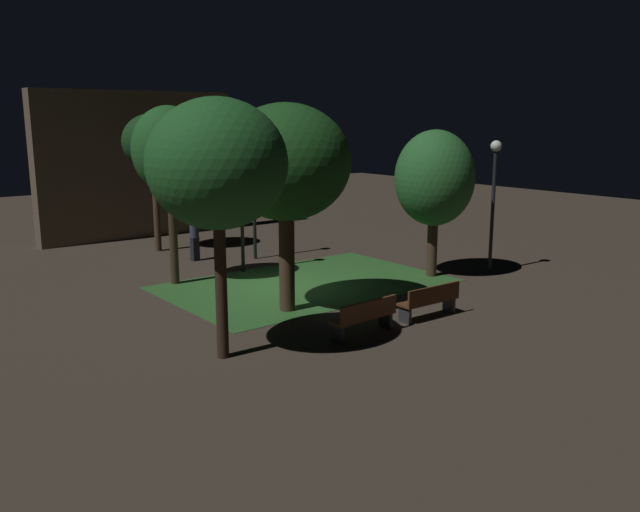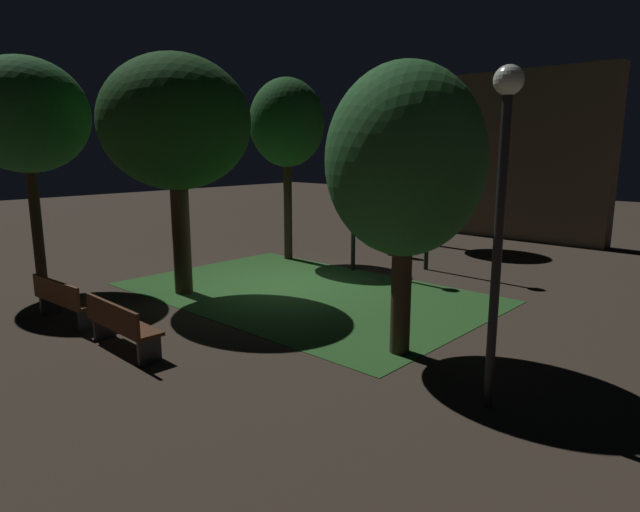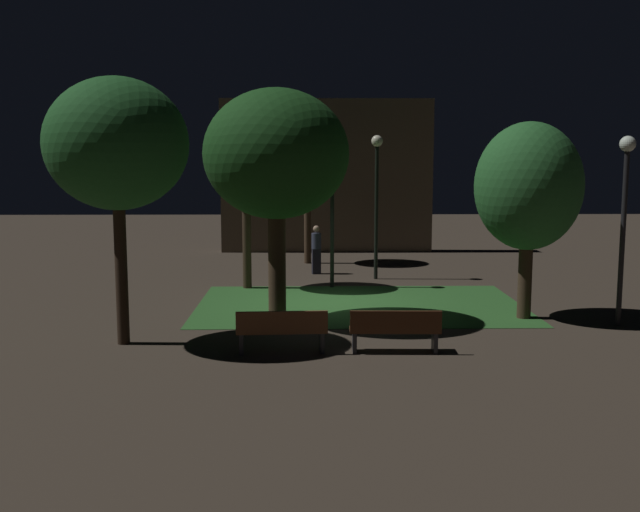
{
  "view_description": "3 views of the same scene",
  "coord_description": "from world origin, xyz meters",
  "px_view_note": "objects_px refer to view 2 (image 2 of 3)",
  "views": [
    {
      "loc": [
        -11.11,
        -15.99,
        5.05
      ],
      "look_at": [
        0.79,
        -0.89,
        0.99
      ],
      "focal_mm": 36.91,
      "sensor_mm": 36.0,
      "label": 1
    },
    {
      "loc": [
        9.4,
        -9.11,
        3.36
      ],
      "look_at": [
        0.99,
        0.09,
        0.87
      ],
      "focal_mm": 30.23,
      "sensor_mm": 36.0,
      "label": 2
    },
    {
      "loc": [
        -0.63,
        -19.36,
        3.89
      ],
      "look_at": [
        -0.26,
        0.78,
        1.16
      ],
      "focal_mm": 41.66,
      "sensor_mm": 36.0,
      "label": 3
    }
  ],
  "objects_px": {
    "tree_back_right": "(430,126)",
    "tree_near_wall": "(287,124)",
    "lamp_post_near_wall": "(354,160)",
    "tree_lawn_side": "(25,116)",
    "lamp_post_plaza_east": "(430,159)",
    "tree_back_left": "(176,124)",
    "lamp_post_path_center": "(502,182)",
    "bench_front_left": "(120,324)",
    "bench_lawn_edge": "(63,299)",
    "tree_tall_center": "(405,162)",
    "pedestrian": "(393,229)"
  },
  "relations": [
    {
      "from": "bench_front_left",
      "to": "lamp_post_path_center",
      "type": "bearing_deg",
      "value": 22.97
    },
    {
      "from": "tree_tall_center",
      "to": "tree_near_wall",
      "type": "relative_size",
      "value": 0.87
    },
    {
      "from": "tree_near_wall",
      "to": "lamp_post_near_wall",
      "type": "bearing_deg",
      "value": 1.76
    },
    {
      "from": "bench_front_left",
      "to": "lamp_post_near_wall",
      "type": "xyz_separation_m",
      "value": [
        -1.0,
        7.42,
        2.57
      ]
    },
    {
      "from": "bench_lawn_edge",
      "to": "tree_lawn_side",
      "type": "relative_size",
      "value": 0.33
    },
    {
      "from": "bench_lawn_edge",
      "to": "tree_back_left",
      "type": "distance_m",
      "value": 4.46
    },
    {
      "from": "tree_back_left",
      "to": "pedestrian",
      "type": "bearing_deg",
      "value": 81.9
    },
    {
      "from": "tree_back_right",
      "to": "lamp_post_plaza_east",
      "type": "relative_size",
      "value": 1.15
    },
    {
      "from": "tree_lawn_side",
      "to": "pedestrian",
      "type": "distance_m",
      "value": 10.57
    },
    {
      "from": "bench_lawn_edge",
      "to": "tree_near_wall",
      "type": "bearing_deg",
      "value": 99.77
    },
    {
      "from": "lamp_post_path_center",
      "to": "pedestrian",
      "type": "distance_m",
      "value": 10.53
    },
    {
      "from": "bench_front_left",
      "to": "tree_tall_center",
      "type": "relative_size",
      "value": 0.39
    },
    {
      "from": "tree_back_right",
      "to": "tree_near_wall",
      "type": "height_order",
      "value": "tree_near_wall"
    },
    {
      "from": "bench_lawn_edge",
      "to": "lamp_post_path_center",
      "type": "xyz_separation_m",
      "value": [
        7.69,
        2.31,
        2.48
      ]
    },
    {
      "from": "bench_lawn_edge",
      "to": "tree_near_wall",
      "type": "xyz_separation_m",
      "value": [
        -1.26,
        7.35,
        3.59
      ]
    },
    {
      "from": "tree_lawn_side",
      "to": "lamp_post_plaza_east",
      "type": "distance_m",
      "value": 10.14
    },
    {
      "from": "lamp_post_near_wall",
      "to": "tree_back_right",
      "type": "bearing_deg",
      "value": 98.12
    },
    {
      "from": "tree_back_left",
      "to": "lamp_post_path_center",
      "type": "distance_m",
      "value": 7.96
    },
    {
      "from": "tree_back_left",
      "to": "tree_lawn_side",
      "type": "xyz_separation_m",
      "value": [
        -3.13,
        -2.02,
        0.21
      ]
    },
    {
      "from": "bench_front_left",
      "to": "tree_back_right",
      "type": "height_order",
      "value": "tree_back_right"
    },
    {
      "from": "tree_back_right",
      "to": "lamp_post_near_wall",
      "type": "relative_size",
      "value": 1.16
    },
    {
      "from": "bench_lawn_edge",
      "to": "tree_lawn_side",
      "type": "distance_m",
      "value": 4.99
    },
    {
      "from": "bench_front_left",
      "to": "lamp_post_path_center",
      "type": "relative_size",
      "value": 0.42
    },
    {
      "from": "lamp_post_plaza_east",
      "to": "tree_back_left",
      "type": "bearing_deg",
      "value": -115.47
    },
    {
      "from": "lamp_post_near_wall",
      "to": "bench_front_left",
      "type": "bearing_deg",
      "value": -82.35
    },
    {
      "from": "tree_back_left",
      "to": "lamp_post_plaza_east",
      "type": "xyz_separation_m",
      "value": [
        2.89,
        6.07,
        -0.82
      ]
    },
    {
      "from": "tree_tall_center",
      "to": "tree_lawn_side",
      "type": "distance_m",
      "value": 9.4
    },
    {
      "from": "tree_near_wall",
      "to": "lamp_post_plaza_east",
      "type": "relative_size",
      "value": 1.2
    },
    {
      "from": "bench_lawn_edge",
      "to": "bench_front_left",
      "type": "xyz_separation_m",
      "value": [
        2.25,
        -0.0,
        0.0
      ]
    },
    {
      "from": "lamp_post_path_center",
      "to": "tree_tall_center",
      "type": "bearing_deg",
      "value": 157.42
    },
    {
      "from": "tree_back_right",
      "to": "tree_tall_center",
      "type": "bearing_deg",
      "value": -60.88
    },
    {
      "from": "tree_near_wall",
      "to": "lamp_post_path_center",
      "type": "distance_m",
      "value": 10.33
    },
    {
      "from": "bench_front_left",
      "to": "lamp_post_near_wall",
      "type": "bearing_deg",
      "value": 97.65
    },
    {
      "from": "bench_lawn_edge",
      "to": "lamp_post_near_wall",
      "type": "bearing_deg",
      "value": 80.46
    },
    {
      "from": "lamp_post_plaza_east",
      "to": "pedestrian",
      "type": "height_order",
      "value": "lamp_post_plaza_east"
    },
    {
      "from": "bench_front_left",
      "to": "lamp_post_plaza_east",
      "type": "xyz_separation_m",
      "value": [
        0.45,
        8.93,
        2.6
      ]
    },
    {
      "from": "tree_near_wall",
      "to": "tree_back_left",
      "type": "bearing_deg",
      "value": -76.68
    },
    {
      "from": "lamp_post_path_center",
      "to": "tree_near_wall",
      "type": "bearing_deg",
      "value": 150.62
    },
    {
      "from": "tree_near_wall",
      "to": "lamp_post_near_wall",
      "type": "distance_m",
      "value": 2.72
    },
    {
      "from": "lamp_post_plaza_east",
      "to": "lamp_post_path_center",
      "type": "relative_size",
      "value": 1.04
    },
    {
      "from": "bench_lawn_edge",
      "to": "bench_front_left",
      "type": "bearing_deg",
      "value": -0.0
    },
    {
      "from": "bench_front_left",
      "to": "pedestrian",
      "type": "relative_size",
      "value": 1.13
    },
    {
      "from": "tree_near_wall",
      "to": "lamp_post_plaza_east",
      "type": "height_order",
      "value": "tree_near_wall"
    },
    {
      "from": "bench_lawn_edge",
      "to": "tree_lawn_side",
      "type": "height_order",
      "value": "tree_lawn_side"
    },
    {
      "from": "tree_lawn_side",
      "to": "lamp_post_near_wall",
      "type": "xyz_separation_m",
      "value": [
        4.58,
        6.59,
        -1.06
      ]
    },
    {
      "from": "bench_front_left",
      "to": "tree_back_left",
      "type": "relative_size",
      "value": 0.33
    },
    {
      "from": "tree_back_right",
      "to": "pedestrian",
      "type": "xyz_separation_m",
      "value": [
        0.29,
        -2.47,
        -3.27
      ]
    },
    {
      "from": "pedestrian",
      "to": "tree_back_right",
      "type": "bearing_deg",
      "value": 96.59
    },
    {
      "from": "lamp_post_path_center",
      "to": "tree_back_right",
      "type": "bearing_deg",
      "value": 125.19
    },
    {
      "from": "tree_tall_center",
      "to": "lamp_post_path_center",
      "type": "height_order",
      "value": "tree_tall_center"
    }
  ]
}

